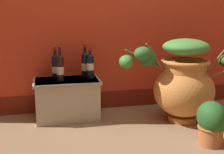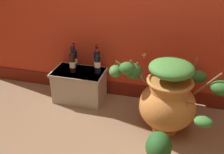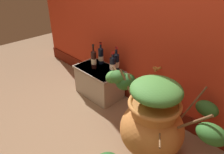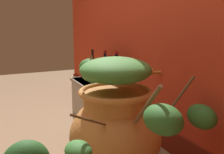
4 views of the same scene
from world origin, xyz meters
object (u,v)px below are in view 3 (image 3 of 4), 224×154
wine_bottle_middle (101,55)px  wine_bottle_right (116,62)px  wine_bottle_back (94,59)px  wine_bottle_left (113,65)px  terracotta_urn (153,120)px

wine_bottle_middle → wine_bottle_right: size_ratio=0.92×
wine_bottle_right → wine_bottle_back: same height
wine_bottle_back → wine_bottle_right: bearing=29.0°
wine_bottle_left → wine_bottle_right: size_ratio=0.93×
terracotta_urn → wine_bottle_back: terracotta_urn is taller
wine_bottle_right → wine_bottle_left: bearing=-69.5°
terracotta_urn → wine_bottle_left: (-0.84, 0.33, 0.13)m
wine_bottle_left → wine_bottle_back: bearing=-170.8°
terracotta_urn → wine_bottle_middle: size_ratio=4.05×
wine_bottle_left → wine_bottle_back: 0.30m
terracotta_urn → wine_bottle_back: bearing=166.0°
wine_bottle_middle → wine_bottle_back: (0.04, -0.15, 0.01)m
wine_bottle_left → wine_bottle_middle: bearing=162.2°
wine_bottle_right → wine_bottle_middle: bearing=177.9°
wine_bottle_left → wine_bottle_right: (-0.04, 0.10, 0.00)m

